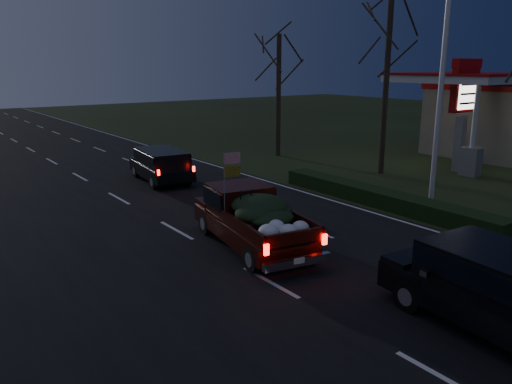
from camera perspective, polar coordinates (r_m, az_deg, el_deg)
ground at (r=12.64m, az=1.63°, el=-10.34°), size 120.00×120.00×0.00m
road_asphalt at (r=12.64m, az=1.63°, el=-10.30°), size 14.00×120.00×0.02m
hedge_row at (r=19.78m, az=14.21°, el=-0.69°), size 1.00×10.00×0.60m
light_pole at (r=19.93m, az=20.65°, el=14.03°), size 0.50×0.90×9.16m
gas_price_pylon at (r=27.06m, az=22.68°, el=10.05°), size 2.00×0.41×5.57m
gas_canopy at (r=29.27m, az=23.18°, el=11.39°), size 7.10×6.10×4.88m
bare_tree_mid at (r=25.34m, az=14.94°, el=16.29°), size 3.60×3.60×8.50m
bare_tree_far at (r=29.61m, az=2.63°, el=14.21°), size 3.60×3.60×7.00m
pickup_truck at (r=14.76m, az=-0.50°, el=-2.66°), size 2.67×5.15×2.57m
lead_suv at (r=23.46m, az=-10.78°, el=3.37°), size 2.28×4.42×1.22m
rear_suv at (r=11.14m, az=27.06°, el=-9.63°), size 2.45×4.99×1.39m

